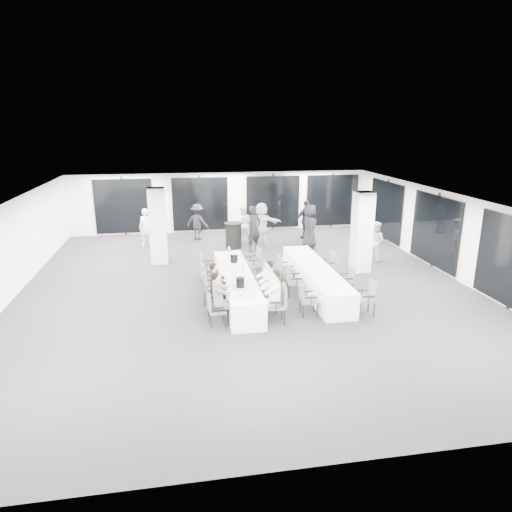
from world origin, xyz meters
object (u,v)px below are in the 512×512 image
(chair_side_left_far, at_px, (283,267))
(chair_side_right_mid, at_px, (348,278))
(chair_main_right_fourth, at_px, (261,274))
(chair_main_right_mid, at_px, (266,281))
(chair_main_left_mid, at_px, (209,285))
(chair_main_left_fourth, at_px, (207,276))
(chair_main_right_second, at_px, (272,291))
(ice_bucket_far, at_px, (234,258))
(standing_guest_a, at_px, (254,226))
(chair_main_right_far, at_px, (255,260))
(standing_guest_c, at_px, (197,220))
(standing_guest_e, at_px, (310,224))
(cocktail_table, at_px, (233,235))
(banquet_table_side, at_px, (315,278))
(standing_guest_f, at_px, (261,221))
(banquet_table_main, at_px, (237,285))
(standing_guest_d, at_px, (307,217))
(chair_main_left_near, at_px, (214,308))
(standing_guest_g, at_px, (146,225))
(chair_side_right_far, at_px, (330,263))
(chair_side_left_mid, at_px, (293,279))
(chair_side_right_near, at_px, (368,296))
(chair_main_left_far, at_px, (205,265))
(chair_main_right_near, at_px, (279,302))
(ice_bucket_near, at_px, (240,282))
(standing_guest_b, at_px, (243,222))
(chair_main_left_second, at_px, (212,296))
(chair_side_left_near, at_px, (306,297))

(chair_side_left_far, bearing_deg, chair_side_right_mid, 41.16)
(chair_main_right_fourth, bearing_deg, chair_main_right_mid, -175.65)
(chair_main_left_mid, height_order, chair_main_left_fourth, chair_main_left_mid)
(chair_main_right_second, height_order, ice_bucket_far, ice_bucket_far)
(chair_side_right_mid, relative_size, standing_guest_a, 0.43)
(chair_main_right_far, bearing_deg, standing_guest_c, 14.49)
(standing_guest_e, bearing_deg, cocktail_table, 87.80)
(chair_main_right_mid, relative_size, chair_main_right_far, 0.91)
(banquet_table_side, bearing_deg, standing_guest_f, 96.22)
(banquet_table_main, distance_m, standing_guest_d, 7.76)
(standing_guest_f, bearing_deg, chair_main_left_near, 85.44)
(chair_main_right_far, distance_m, standing_guest_g, 6.17)
(chair_main_right_mid, distance_m, chair_side_right_far, 2.94)
(standing_guest_e, height_order, ice_bucket_far, standing_guest_e)
(standing_guest_a, bearing_deg, chair_main_left_mid, -147.30)
(chair_main_right_second, relative_size, chair_side_left_mid, 1.06)
(chair_main_right_fourth, height_order, standing_guest_e, standing_guest_e)
(banquet_table_side, height_order, standing_guest_e, standing_guest_e)
(chair_side_left_mid, bearing_deg, chair_side_right_near, 51.03)
(cocktail_table, bearing_deg, standing_guest_f, 18.75)
(chair_main_left_far, relative_size, chair_main_right_near, 0.88)
(banquet_table_side, relative_size, chair_main_right_fourth, 5.44)
(chair_main_right_second, distance_m, standing_guest_e, 6.83)
(chair_main_left_mid, bearing_deg, cocktail_table, 178.24)
(chair_side_right_far, bearing_deg, ice_bucket_near, 119.90)
(chair_side_left_mid, xyz_separation_m, standing_guest_g, (-4.66, 6.74, 0.36))
(banquet_table_side, relative_size, standing_guest_d, 2.55)
(standing_guest_b, xyz_separation_m, ice_bucket_far, (-1.03, -5.31, -0.04))
(cocktail_table, xyz_separation_m, chair_side_left_mid, (1.07, -5.81, 0.00))
(chair_main_left_far, bearing_deg, chair_main_left_fourth, 9.47)
(chair_main_right_near, bearing_deg, ice_bucket_far, 18.09)
(ice_bucket_far, bearing_deg, chair_main_left_second, -112.06)
(chair_main_left_far, bearing_deg, standing_guest_e, 135.36)
(standing_guest_g, bearing_deg, standing_guest_e, -7.56)
(banquet_table_main, bearing_deg, chair_main_left_far, 115.62)
(chair_main_right_fourth, xyz_separation_m, standing_guest_d, (3.19, 6.11, 0.46))
(chair_side_right_near, bearing_deg, chair_side_right_mid, 2.05)
(chair_main_right_second, xyz_separation_m, standing_guest_c, (-1.64, 8.42, 0.34))
(banquet_table_side, distance_m, chair_side_left_near, 2.06)
(chair_main_left_mid, height_order, standing_guest_e, standing_guest_e)
(chair_main_left_mid, bearing_deg, chair_main_right_second, 75.25)
(chair_main_right_fourth, bearing_deg, banquet_table_side, -95.67)
(chair_main_left_far, height_order, ice_bucket_near, ice_bucket_near)
(banquet_table_side, distance_m, standing_guest_b, 6.40)
(chair_main_right_second, height_order, ice_bucket_near, ice_bucket_near)
(chair_main_left_far, relative_size, chair_main_right_fourth, 0.99)
(chair_main_right_near, height_order, chair_side_left_near, chair_main_right_near)
(chair_main_left_far, xyz_separation_m, chair_side_right_mid, (4.16, -2.10, 0.00))
(chair_main_left_near, bearing_deg, chair_side_left_far, 135.85)
(chair_side_right_far, height_order, ice_bucket_far, ice_bucket_far)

